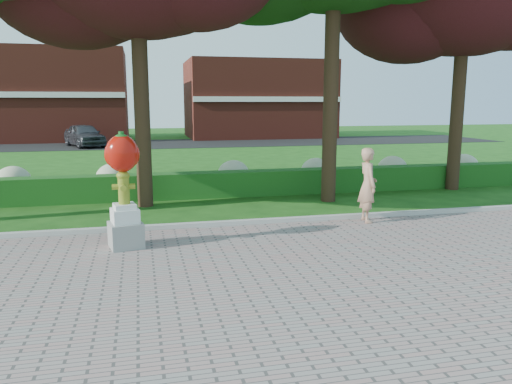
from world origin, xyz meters
TOP-DOWN VIEW (x-y plane):
  - ground at (0.00, 0.00)m, footprint 100.00×100.00m
  - walkway at (0.00, -4.00)m, footprint 40.00×14.00m
  - curb at (0.00, 3.00)m, footprint 40.00×0.18m
  - lawn_hedge at (0.00, 7.00)m, footprint 24.00×0.70m
  - hydrangea_row at (0.57, 8.00)m, footprint 20.10×1.10m
  - street at (0.00, 28.00)m, footprint 50.00×8.00m
  - building_left at (-10.00, 34.00)m, footprint 14.00×8.00m
  - building_right at (8.00, 34.00)m, footprint 12.00×8.00m
  - hydrant_sculpture at (-2.46, 1.66)m, footprint 0.77×0.77m
  - woman at (3.40, 2.60)m, footprint 0.51×0.72m
  - parked_car at (-5.71, 26.81)m, footprint 3.41×4.89m

SIDE VIEW (x-z plane):
  - ground at x=0.00m, z-range 0.00..0.00m
  - street at x=0.00m, z-range 0.00..0.02m
  - walkway at x=0.00m, z-range 0.00..0.04m
  - curb at x=0.00m, z-range 0.00..0.15m
  - lawn_hedge at x=0.00m, z-range 0.00..0.80m
  - hydrangea_row at x=0.57m, z-range 0.06..1.04m
  - parked_car at x=-5.71m, z-range 0.02..1.56m
  - woman at x=3.40m, z-range 0.04..1.91m
  - hydrant_sculpture at x=-2.46m, z-range 0.11..2.50m
  - building_right at x=8.00m, z-range 0.00..6.40m
  - building_left at x=-10.00m, z-range 0.00..7.00m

